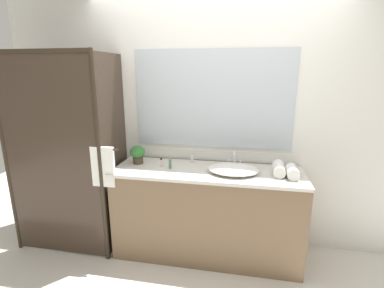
{
  "coord_description": "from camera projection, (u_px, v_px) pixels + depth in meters",
  "views": [
    {
      "loc": [
        0.32,
        -2.51,
        1.81
      ],
      "look_at": [
        -0.15,
        0.0,
        1.15
      ],
      "focal_mm": 26.35,
      "sensor_mm": 36.0,
      "label": 1
    }
  ],
  "objects": [
    {
      "name": "rolled_towel_near_edge",
      "position": [
        292.0,
        172.0,
        2.48
      ],
      "size": [
        0.11,
        0.2,
        0.11
      ],
      "primitive_type": "cylinder",
      "rotation": [
        1.57,
        0.0,
        -0.03
      ],
      "color": "white",
      "rests_on": "vanity_cabinet"
    },
    {
      "name": "amenity_bottle_lotion",
      "position": [
        192.0,
        158.0,
        2.88
      ],
      "size": [
        0.03,
        0.03,
        0.1
      ],
      "color": "white",
      "rests_on": "vanity_cabinet"
    },
    {
      "name": "sink_basin",
      "position": [
        233.0,
        169.0,
        2.6
      ],
      "size": [
        0.47,
        0.37,
        0.06
      ],
      "primitive_type": "ellipsoid",
      "color": "white",
      "rests_on": "vanity_cabinet"
    },
    {
      "name": "amenity_bottle_conditioner",
      "position": [
        161.0,
        163.0,
        2.77
      ],
      "size": [
        0.03,
        0.03,
        0.08
      ],
      "color": "silver",
      "rests_on": "vanity_cabinet"
    },
    {
      "name": "faucet",
      "position": [
        234.0,
        161.0,
        2.78
      ],
      "size": [
        0.17,
        0.13,
        0.15
      ],
      "color": "silver",
      "rests_on": "vanity_cabinet"
    },
    {
      "name": "ground_plane",
      "position": [
        206.0,
        253.0,
        2.9
      ],
      "size": [
        8.0,
        8.0,
        0.0
      ],
      "primitive_type": "plane",
      "color": "silver"
    },
    {
      "name": "shower_enclosure",
      "position": [
        73.0,
        156.0,
        2.69
      ],
      "size": [
        1.2,
        0.59,
        2.0
      ],
      "color": "#2D2319",
      "rests_on": "ground_plane"
    },
    {
      "name": "vanity_cabinet",
      "position": [
        207.0,
        213.0,
        2.79
      ],
      "size": [
        1.8,
        0.58,
        0.9
      ],
      "color": "brown",
      "rests_on": "ground_plane"
    },
    {
      "name": "wall_back_with_mirror",
      "position": [
        212.0,
        122.0,
        2.9
      ],
      "size": [
        4.4,
        0.06,
        2.6
      ],
      "color": "silver",
      "rests_on": "ground_plane"
    },
    {
      "name": "potted_plant",
      "position": [
        138.0,
        154.0,
        2.85
      ],
      "size": [
        0.15,
        0.15,
        0.18
      ],
      "color": "#473828",
      "rests_on": "vanity_cabinet"
    },
    {
      "name": "amenity_bottle_shampoo",
      "position": [
        170.0,
        163.0,
        2.71
      ],
      "size": [
        0.03,
        0.03,
        0.1
      ],
      "color": "#4C7056",
      "rests_on": "vanity_cabinet"
    },
    {
      "name": "rolled_towel_middle",
      "position": [
        279.0,
        169.0,
        2.55
      ],
      "size": [
        0.12,
        0.24,
        0.11
      ],
      "primitive_type": "cylinder",
      "rotation": [
        1.57,
        0.0,
        -0.04
      ],
      "color": "white",
      "rests_on": "vanity_cabinet"
    }
  ]
}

